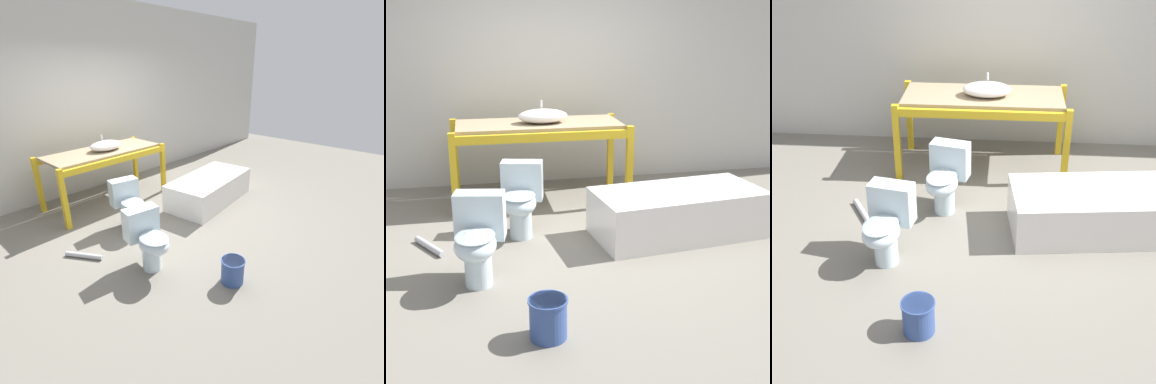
% 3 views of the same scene
% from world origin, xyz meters
% --- Properties ---
extents(ground_plane, '(12.00, 12.00, 0.00)m').
position_xyz_m(ground_plane, '(0.00, 0.00, 0.00)').
color(ground_plane, slate).
extents(warehouse_wall_rear, '(10.80, 0.08, 3.20)m').
position_xyz_m(warehouse_wall_rear, '(0.00, 2.01, 1.60)').
color(warehouse_wall_rear, beige).
rests_on(warehouse_wall_rear, ground_plane).
extents(shelving_rack, '(1.93, 0.87, 0.88)m').
position_xyz_m(shelving_rack, '(-0.29, 1.23, 0.76)').
color(shelving_rack, gold).
rests_on(shelving_rack, ground_plane).
extents(sink_basin, '(0.54, 0.36, 0.23)m').
position_xyz_m(sink_basin, '(-0.25, 1.19, 0.96)').
color(sink_basin, white).
rests_on(sink_basin, shelving_rack).
extents(bathtub_main, '(1.65, 0.93, 0.44)m').
position_xyz_m(bathtub_main, '(0.84, -0.07, 0.25)').
color(bathtub_main, white).
rests_on(bathtub_main, ground_plane).
extents(toilet_near, '(0.45, 0.62, 0.69)m').
position_xyz_m(toilet_near, '(-1.02, -0.69, 0.38)').
color(toilet_near, silver).
rests_on(toilet_near, ground_plane).
extents(toilet_far, '(0.46, 0.62, 0.69)m').
position_xyz_m(toilet_far, '(-0.61, 0.20, 0.38)').
color(toilet_far, silver).
rests_on(toilet_far, ground_plane).
extents(bucket_white, '(0.26, 0.26, 0.27)m').
position_xyz_m(bucket_white, '(-0.62, -1.56, 0.14)').
color(bucket_white, '#334C8C').
rests_on(bucket_white, ground_plane).
extents(loose_pipe, '(0.29, 0.43, 0.06)m').
position_xyz_m(loose_pipe, '(-1.45, 0.03, 0.03)').
color(loose_pipe, '#B7B7BC').
rests_on(loose_pipe, ground_plane).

